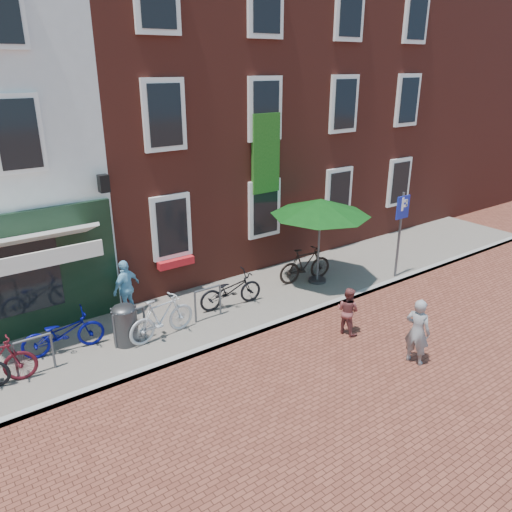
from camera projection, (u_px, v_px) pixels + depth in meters
ground at (217, 349)px, 11.11m from camera, size 80.00×80.00×0.00m
sidewalk at (219, 310)px, 12.78m from camera, size 24.00×3.00×0.10m
building_brick_mid at (150, 96)px, 15.71m from camera, size 6.00×8.00×10.00m
building_brick_right at (296, 91)px, 18.98m from camera, size 6.00×8.00×10.00m
filler_right at (405, 98)px, 22.71m from camera, size 7.00×8.00×9.00m
litter_bin at (125, 322)px, 10.99m from camera, size 0.55×0.55×1.01m
parking_sign at (401, 221)px, 14.09m from camera, size 0.50×0.08×2.52m
parasol at (321, 204)px, 13.51m from camera, size 2.76×2.76×2.54m
woman at (417, 331)px, 10.39m from camera, size 0.47×0.60×1.47m
boy at (348, 311)px, 11.60m from camera, size 0.54×0.64×1.15m
cafe_person at (126, 288)px, 12.21m from camera, size 0.91×0.68×1.44m
bicycle_2 at (63, 333)px, 10.70m from camera, size 1.77×0.78×0.90m
bicycle_3 at (162, 317)px, 11.25m from camera, size 1.71×0.66×1.00m
bicycle_4 at (231, 290)px, 12.73m from camera, size 1.77×0.78×0.90m
bicycle_5 at (305, 265)px, 14.21m from camera, size 1.72×0.72×1.00m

